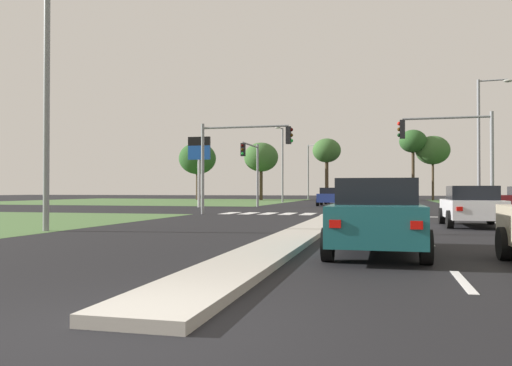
% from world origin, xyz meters
% --- Properties ---
extents(ground_plane, '(200.00, 200.00, 0.00)m').
position_xyz_m(ground_plane, '(0.00, 30.00, 0.00)').
color(ground_plane, black).
extents(grass_verge_far_left, '(35.00, 35.00, 0.01)m').
position_xyz_m(grass_verge_far_left, '(-25.50, 54.50, 0.00)').
color(grass_verge_far_left, '#476B38').
rests_on(grass_verge_far_left, ground).
extents(median_island_near, '(1.20, 22.00, 0.14)m').
position_xyz_m(median_island_near, '(0.00, 11.00, 0.07)').
color(median_island_near, '#ADA89E').
rests_on(median_island_near, ground).
extents(median_island_far, '(1.20, 36.00, 0.14)m').
position_xyz_m(median_island_far, '(0.00, 55.00, 0.07)').
color(median_island_far, '#ADA89E').
rests_on(median_island_far, ground).
extents(lane_dash_near, '(0.14, 2.00, 0.01)m').
position_xyz_m(lane_dash_near, '(3.50, 3.69, 0.01)').
color(lane_dash_near, silver).
rests_on(lane_dash_near, ground).
extents(lane_dash_second, '(0.14, 2.00, 0.01)m').
position_xyz_m(lane_dash_second, '(3.50, 9.69, 0.01)').
color(lane_dash_second, silver).
rests_on(lane_dash_second, ground).
extents(lane_dash_third, '(0.14, 2.00, 0.01)m').
position_xyz_m(lane_dash_third, '(3.50, 15.69, 0.01)').
color(lane_dash_third, silver).
rests_on(lane_dash_third, ground).
extents(stop_bar_near, '(6.40, 0.50, 0.01)m').
position_xyz_m(stop_bar_near, '(3.80, 23.00, 0.01)').
color(stop_bar_near, silver).
rests_on(stop_bar_near, ground).
extents(crosswalk_bar_near, '(0.70, 2.80, 0.01)m').
position_xyz_m(crosswalk_bar_near, '(-6.40, 24.80, 0.01)').
color(crosswalk_bar_near, silver).
rests_on(crosswalk_bar_near, ground).
extents(crosswalk_bar_second, '(0.70, 2.80, 0.01)m').
position_xyz_m(crosswalk_bar_second, '(-5.25, 24.80, 0.01)').
color(crosswalk_bar_second, silver).
rests_on(crosswalk_bar_second, ground).
extents(crosswalk_bar_third, '(0.70, 2.80, 0.01)m').
position_xyz_m(crosswalk_bar_third, '(-4.10, 24.80, 0.01)').
color(crosswalk_bar_third, silver).
rests_on(crosswalk_bar_third, ground).
extents(crosswalk_bar_fourth, '(0.70, 2.80, 0.01)m').
position_xyz_m(crosswalk_bar_fourth, '(-2.95, 24.80, 0.01)').
color(crosswalk_bar_fourth, silver).
rests_on(crosswalk_bar_fourth, ground).
extents(crosswalk_bar_fifth, '(0.70, 2.80, 0.01)m').
position_xyz_m(crosswalk_bar_fifth, '(-1.80, 24.80, 0.01)').
color(crosswalk_bar_fifth, silver).
rests_on(crosswalk_bar_fifth, ground).
extents(crosswalk_bar_sixth, '(0.70, 2.80, 0.01)m').
position_xyz_m(crosswalk_bar_sixth, '(-0.65, 24.80, 0.01)').
color(crosswalk_bar_sixth, silver).
rests_on(crosswalk_bar_sixth, ground).
extents(crosswalk_bar_seventh, '(0.70, 2.80, 0.01)m').
position_xyz_m(crosswalk_bar_seventh, '(0.50, 24.80, 0.01)').
color(crosswalk_bar_seventh, silver).
rests_on(crosswalk_bar_seventh, ground).
extents(crosswalk_bar_eighth, '(0.70, 2.80, 0.01)m').
position_xyz_m(crosswalk_bar_eighth, '(1.65, 24.80, 0.01)').
color(crosswalk_bar_eighth, silver).
rests_on(crosswalk_bar_eighth, ground).
extents(car_white_near, '(2.04, 4.25, 1.51)m').
position_xyz_m(car_white_near, '(5.54, 16.27, 0.77)').
color(car_white_near, silver).
rests_on(car_white_near, ground).
extents(car_blue_second, '(2.01, 4.39, 1.57)m').
position_xyz_m(car_blue_second, '(-2.22, 41.16, 0.80)').
color(car_blue_second, navy).
rests_on(car_blue_second, ground).
extents(car_teal_fourth, '(1.99, 4.57, 1.59)m').
position_xyz_m(car_teal_fourth, '(2.23, 6.81, 0.81)').
color(car_teal_fourth, '#19565B').
rests_on(car_teal_fourth, ground).
extents(car_red_sixth, '(2.04, 4.21, 1.48)m').
position_xyz_m(car_red_sixth, '(-2.19, 47.35, 0.76)').
color(car_red_sixth, '#A31919').
rests_on(car_red_sixth, ground).
extents(traffic_signal_far_left, '(0.32, 4.85, 5.08)m').
position_xyz_m(traffic_signal_far_left, '(-7.60, 34.75, 3.54)').
color(traffic_signal_far_left, gray).
rests_on(traffic_signal_far_left, ground).
extents(traffic_signal_near_left, '(5.28, 0.32, 5.12)m').
position_xyz_m(traffic_signal_near_left, '(-5.58, 23.40, 3.58)').
color(traffic_signal_near_left, gray).
rests_on(traffic_signal_near_left, ground).
extents(traffic_signal_near_right, '(4.64, 0.32, 5.28)m').
position_xyz_m(traffic_signal_near_right, '(5.88, 23.40, 3.65)').
color(traffic_signal_near_right, gray).
rests_on(traffic_signal_near_right, ground).
extents(street_lamp_near, '(1.70, 1.66, 9.13)m').
position_xyz_m(street_lamp_near, '(-8.35, 10.41, 5.10)').
color(street_lamp_near, gray).
rests_on(street_lamp_near, ground).
extents(street_lamp_second, '(2.15, 0.40, 8.68)m').
position_xyz_m(street_lamp_second, '(8.66, 32.42, 4.86)').
color(street_lamp_second, gray).
rests_on(street_lamp_second, ground).
extents(street_lamp_third, '(0.56, 2.47, 8.21)m').
position_xyz_m(street_lamp_third, '(-8.49, 51.66, 4.66)').
color(street_lamp_third, gray).
rests_on(street_lamp_third, ground).
extents(street_lamp_fourth, '(2.28, 1.48, 8.04)m').
position_xyz_m(street_lamp_fourth, '(-8.26, 71.75, 4.58)').
color(street_lamp_fourth, gray).
rests_on(street_lamp_fourth, ground).
extents(fuel_price_totem, '(1.80, 0.24, 5.56)m').
position_xyz_m(fuel_price_totem, '(-11.78, 34.27, 4.06)').
color(fuel_price_totem, silver).
rests_on(fuel_price_totem, ground).
extents(treeline_near, '(5.16, 5.16, 7.98)m').
position_xyz_m(treeline_near, '(-22.87, 63.94, 5.76)').
color(treeline_near, '#423323').
rests_on(treeline_near, ground).
extents(treeline_second, '(4.68, 4.68, 7.86)m').
position_xyz_m(treeline_second, '(-13.92, 64.66, 5.84)').
color(treeline_second, '#423323').
rests_on(treeline_second, ground).
extents(treeline_third, '(3.84, 3.84, 8.39)m').
position_xyz_m(treeline_third, '(-5.18, 66.47, 6.66)').
color(treeline_third, '#423323').
rests_on(treeline_third, ground).
extents(treeline_fourth, '(3.56, 3.56, 9.34)m').
position_xyz_m(treeline_fourth, '(6.12, 67.07, 7.71)').
color(treeline_fourth, '#423323').
rests_on(treeline_fourth, ground).
extents(treeline_fifth, '(4.47, 4.47, 8.57)m').
position_xyz_m(treeline_fifth, '(8.69, 68.21, 6.65)').
color(treeline_fifth, '#423323').
rests_on(treeline_fifth, ground).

